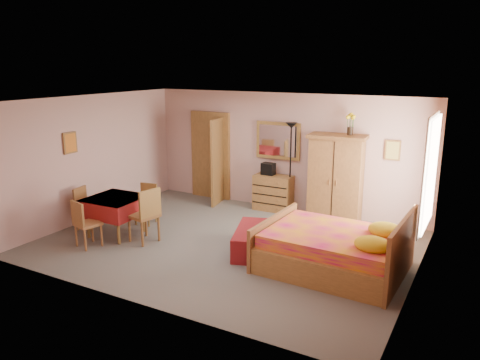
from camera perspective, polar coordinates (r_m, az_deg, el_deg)
The scene contains 23 objects.
floor at distance 8.68m, azimuth -1.55°, elevation -7.73°, with size 6.50×6.50×0.00m, color slate.
ceiling at distance 8.08m, azimuth -1.67°, elevation 9.65°, with size 6.50×6.50×0.00m, color brown.
wall_back at distance 10.47m, azimuth 5.34°, elevation 3.43°, with size 6.50×0.10×2.60m, color #C99B92.
wall_front at distance 6.33m, azimuth -13.13°, elevation -3.99°, with size 6.50×0.10×2.60m, color #C99B92.
wall_left at distance 10.28m, azimuth -17.46°, elevation 2.64°, with size 0.10×5.00×2.60m, color #C99B92.
wall_right at distance 7.25m, azimuth 21.16°, elevation -2.27°, with size 0.10×5.00×2.60m, color #C99B92.
doorway at distance 11.37m, azimuth -3.58°, elevation 2.91°, with size 1.06×0.12×2.15m, color #9E6B35.
window at distance 8.38m, azimuth 22.14°, elevation 0.81°, with size 0.08×1.40×1.95m, color white.
picture_left at distance 9.79m, azimuth -20.02°, elevation 4.28°, with size 0.04×0.32×0.42m, color orange.
picture_back at distance 9.72m, azimuth 18.12°, elevation 3.46°, with size 0.30×0.04×0.40m, color #D8BF59.
chest_of_drawers at distance 10.49m, azimuth 4.06°, elevation -1.56°, with size 0.85×0.42×0.80m, color #9C6835.
wall_mirror at distance 10.43m, azimuth 4.66°, elevation 4.81°, with size 1.04×0.05×0.82m, color white.
stereo at distance 10.43m, azimuth 3.47°, elevation 1.37°, with size 0.28×0.21×0.26m, color black.
floor_lamp at distance 10.25m, azimuth 6.14°, elevation 1.44°, with size 0.25×0.25×1.99m, color black.
wardrobe at distance 9.81m, azimuth 11.59°, elevation 0.16°, with size 1.16×0.60×1.82m, color #8F5C30.
sunflower_vase at distance 9.65m, azimuth 13.32°, elevation 6.68°, with size 0.18×0.18×0.44m, color yellow.
bed at distance 7.62m, azimuth 11.30°, elevation -7.04°, with size 2.21×1.74×1.02m, color #CD1462.
bench at distance 8.27m, azimuth 1.21°, elevation -7.31°, with size 0.46×1.25×0.42m, color maroon.
dining_table at distance 9.29m, azimuth -14.87°, elevation -4.29°, with size 1.01×1.01×0.74m, color maroon.
chair_south at distance 8.83m, azimuth -18.05°, elevation -5.04°, with size 0.40×0.40×0.87m, color #A56638.
chair_north at distance 9.78m, azimuth -11.47°, elevation -2.93°, with size 0.37×0.37×0.82m, color olive.
chair_west at distance 9.77m, azimuth -18.02°, elevation -3.31°, with size 0.38×0.38×0.84m, color #A97439.
chair_east at distance 8.79m, azimuth -11.69°, elevation -4.17°, with size 0.47×0.47×1.03m, color brown.
Camera 1 is at (4.08, -6.95, 3.23)m, focal length 35.00 mm.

